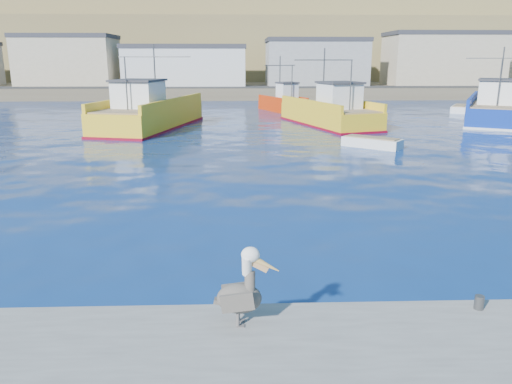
% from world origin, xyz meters
% --- Properties ---
extents(ground, '(260.00, 260.00, 0.00)m').
position_xyz_m(ground, '(0.00, 0.00, 0.00)').
color(ground, '#071255').
rests_on(ground, ground).
extents(dock_bollards, '(36.20, 0.20, 0.30)m').
position_xyz_m(dock_bollards, '(0.60, -3.40, 0.65)').
color(dock_bollards, '#4C4C4C').
rests_on(dock_bollards, dock).
extents(far_shore, '(200.00, 81.00, 24.00)m').
position_xyz_m(far_shore, '(0.00, 109.20, 8.98)').
color(far_shore, brown).
rests_on(far_shore, ground).
extents(trawler_yellow_a, '(7.88, 14.76, 6.87)m').
position_xyz_m(trawler_yellow_a, '(-9.52, 29.33, 1.19)').
color(trawler_yellow_a, gold).
rests_on(trawler_yellow_a, ground).
extents(trawler_yellow_b, '(7.58, 12.65, 6.60)m').
position_xyz_m(trawler_yellow_b, '(5.93, 30.54, 1.08)').
color(trawler_yellow_b, gold).
rests_on(trawler_yellow_b, ground).
extents(trawler_blue, '(10.26, 13.80, 6.75)m').
position_xyz_m(trawler_blue, '(21.49, 32.21, 1.14)').
color(trawler_blue, navy).
rests_on(trawler_blue, ground).
extents(boat_orange, '(5.14, 7.61, 5.93)m').
position_xyz_m(boat_orange, '(2.95, 42.73, 0.98)').
color(boat_orange, red).
rests_on(boat_orange, ground).
extents(skiff_mid, '(3.81, 3.43, 0.83)m').
position_xyz_m(skiff_mid, '(6.68, 19.29, 0.27)').
color(skiff_mid, silver).
rests_on(skiff_mid, ground).
extents(skiff_far, '(3.39, 4.44, 0.93)m').
position_xyz_m(skiff_far, '(22.09, 41.19, 0.30)').
color(skiff_far, silver).
rests_on(skiff_far, ground).
extents(pelican, '(1.33, 0.57, 1.64)m').
position_xyz_m(pelican, '(-2.02, -3.84, 1.20)').
color(pelican, '#595451').
rests_on(pelican, dock).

